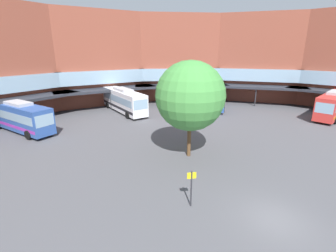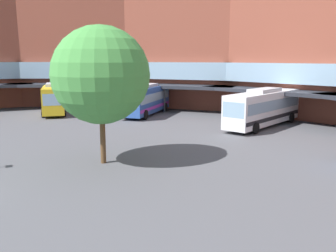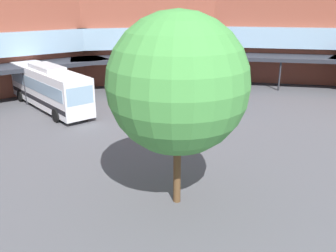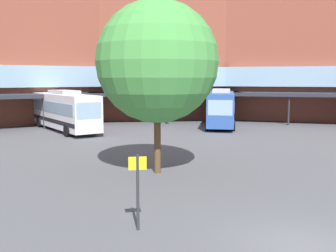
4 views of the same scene
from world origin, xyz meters
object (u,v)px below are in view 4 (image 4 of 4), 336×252
Objects in this scene: bus_3 at (221,108)px; plaza_tree at (157,62)px; bus_4 at (65,110)px; stop_sign_post at (138,184)px.

bus_3 is 1.16× the size of plaza_tree.
plaza_tree is (-12.51, -17.61, 3.90)m from bus_3.
bus_3 is 21.95m from plaza_tree.
bus_4 is 4.79× the size of stop_sign_post.
plaza_tree reaches higher than bus_4.
plaza_tree is at bearing 68.09° from stop_sign_post.
plaza_tree is at bearing -8.01° from bus_3.
stop_sign_post is at bearing -111.91° from plaza_tree.
stop_sign_post is at bearing -14.61° from bus_4.
bus_4 is (-15.87, 1.78, -0.01)m from bus_3.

